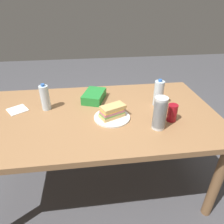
% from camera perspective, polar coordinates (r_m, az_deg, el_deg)
% --- Properties ---
extents(ground_plane, '(8.00, 8.00, 0.00)m').
position_cam_1_polar(ground_plane, '(1.98, -2.95, -18.66)').
color(ground_plane, '#4C4C51').
extents(dining_table, '(1.74, 0.98, 0.73)m').
position_cam_1_polar(dining_table, '(1.55, -3.58, -2.84)').
color(dining_table, '#9E7047').
rests_on(dining_table, ground_plane).
extents(paper_plate, '(0.25, 0.25, 0.01)m').
position_cam_1_polar(paper_plate, '(1.44, 0.00, -1.51)').
color(paper_plate, white).
rests_on(paper_plate, dining_table).
extents(sandwich, '(0.20, 0.16, 0.08)m').
position_cam_1_polar(sandwich, '(1.42, 0.09, 0.17)').
color(sandwich, '#DBB26B').
rests_on(sandwich, paper_plate).
extents(soda_can_red, '(0.07, 0.07, 0.12)m').
position_cam_1_polar(soda_can_red, '(1.45, 16.49, -0.21)').
color(soda_can_red, maroon).
rests_on(soda_can_red, dining_table).
extents(chip_bag, '(0.22, 0.27, 0.07)m').
position_cam_1_polar(chip_bag, '(1.68, -5.03, 4.45)').
color(chip_bag, '#268C38').
rests_on(chip_bag, dining_table).
extents(water_bottle_tall, '(0.07, 0.07, 0.21)m').
position_cam_1_polar(water_bottle_tall, '(1.61, 12.90, 5.14)').
color(water_bottle_tall, silver).
rests_on(water_bottle_tall, dining_table).
extents(plastic_cup_stack, '(0.08, 0.08, 0.22)m').
position_cam_1_polar(plastic_cup_stack, '(1.32, 13.23, -0.36)').
color(plastic_cup_stack, silver).
rests_on(plastic_cup_stack, dining_table).
extents(water_bottle_spare, '(0.07, 0.07, 0.20)m').
position_cam_1_polar(water_bottle_spare, '(1.59, -18.24, 3.84)').
color(water_bottle_spare, silver).
rests_on(water_bottle_spare, dining_table).
extents(paper_napkin, '(0.18, 0.18, 0.01)m').
position_cam_1_polar(paper_napkin, '(1.70, -24.94, 0.54)').
color(paper_napkin, white).
rests_on(paper_napkin, dining_table).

